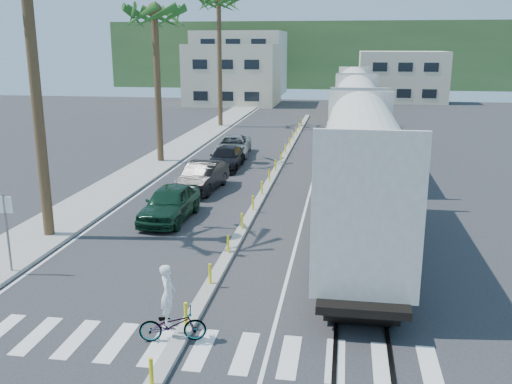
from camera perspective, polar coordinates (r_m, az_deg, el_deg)
ground at (r=17.93m, az=-6.09°, el=-12.05°), size 140.00×140.00×0.00m
sidewalk at (r=43.16m, az=-8.50°, el=3.83°), size 3.00×90.00×0.15m
rails at (r=44.18m, az=9.71°, el=3.97°), size 1.56×100.00×0.06m
median at (r=36.54m, az=1.95°, el=2.05°), size 0.45×60.00×0.85m
crosswalk at (r=16.23m, az=-7.97°, el=-15.12°), size 14.00×2.20×0.01m
lane_markings at (r=41.74m, az=-0.13°, el=3.53°), size 9.42×90.00×0.01m
freight_train at (r=42.45m, az=9.89°, el=7.47°), size 3.00×60.94×5.85m
palm_trees at (r=40.21m, az=-9.55°, el=18.39°), size 3.50×37.20×13.75m
street_sign at (r=21.81m, az=-23.71°, el=-2.76°), size 0.60×0.08×3.00m
buildings at (r=87.84m, az=1.97°, el=12.20°), size 38.00×27.00×10.00m
hillside at (r=115.54m, az=7.00°, el=13.49°), size 80.00×20.00×12.00m
car_lead at (r=26.87m, az=-8.61°, el=-1.10°), size 2.26×4.94×1.64m
car_second at (r=32.05m, az=-5.37°, el=1.53°), size 2.56×5.17×1.60m
car_third at (r=37.76m, az=-3.01°, el=3.41°), size 2.07×4.90×1.41m
car_rear at (r=42.22m, az=-2.31°, el=4.64°), size 3.41×5.70×1.46m
cyclist at (r=16.26m, az=-8.45°, el=-12.29°), size 1.44×2.13×2.25m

